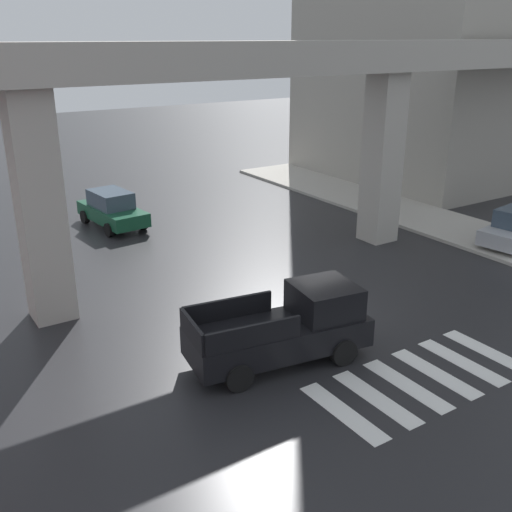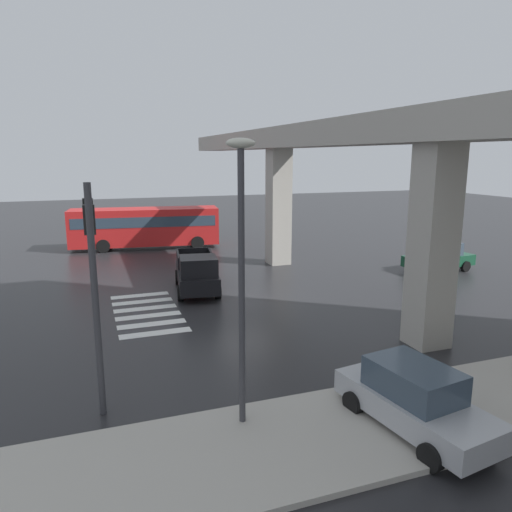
% 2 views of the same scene
% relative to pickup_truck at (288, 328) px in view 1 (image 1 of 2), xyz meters
% --- Properties ---
extents(ground_plane, '(120.00, 120.00, 0.00)m').
position_rel_pickup_truck_xyz_m(ground_plane, '(2.38, 1.78, -0.99)').
color(ground_plane, '#232326').
extents(crosswalk_stripes, '(6.05, 2.80, 0.01)m').
position_rel_pickup_truck_xyz_m(crosswalk_stripes, '(2.38, -2.84, -0.98)').
color(crosswalk_stripes, silver).
rests_on(crosswalk_stripes, ground).
extents(elevated_overpass, '(49.49, 2.08, 8.48)m').
position_rel_pickup_truck_xyz_m(elevated_overpass, '(2.38, 6.41, 6.19)').
color(elevated_overpass, '#ADA89E').
rests_on(elevated_overpass, ground).
extents(sidewalk_east, '(4.00, 36.00, 0.15)m').
position_rel_pickup_truck_xyz_m(sidewalk_east, '(13.73, 3.78, -0.91)').
color(sidewalk_east, '#ADA89E').
rests_on(sidewalk_east, ground).
extents(pickup_truck, '(5.32, 2.64, 2.08)m').
position_rel_pickup_truck_xyz_m(pickup_truck, '(0.00, 0.00, 0.00)').
color(pickup_truck, black).
rests_on(pickup_truck, ground).
extents(sedan_dark_green, '(2.30, 4.46, 1.72)m').
position_rel_pickup_truck_xyz_m(sedan_dark_green, '(0.30, 14.81, -0.14)').
color(sedan_dark_green, '#14472D').
rests_on(sedan_dark_green, ground).
extents(street_lamp_mid_block, '(0.44, 0.70, 7.24)m').
position_rel_pickup_truck_xyz_m(street_lamp_mid_block, '(12.53, 8.24, 3.57)').
color(street_lamp_mid_block, '#38383D').
rests_on(street_lamp_mid_block, ground).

